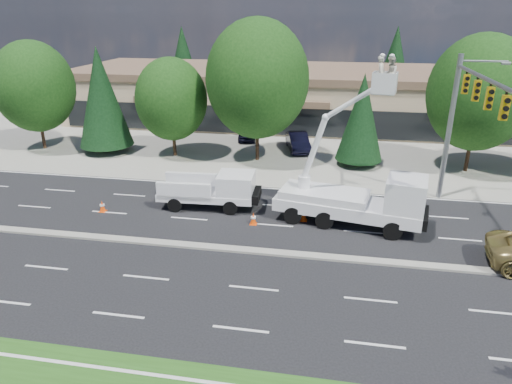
# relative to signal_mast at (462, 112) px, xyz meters

# --- Properties ---
(ground) EXTENTS (140.00, 140.00, 0.00)m
(ground) POSITION_rel_signal_mast_xyz_m (-10.03, -7.04, -6.06)
(ground) COLOR black
(ground) RESTS_ON ground
(concrete_apron) EXTENTS (140.00, 22.00, 0.01)m
(concrete_apron) POSITION_rel_signal_mast_xyz_m (-10.03, 12.96, -6.05)
(concrete_apron) COLOR #9C9A8E
(concrete_apron) RESTS_ON ground
(road_median) EXTENTS (120.00, 0.55, 0.12)m
(road_median) POSITION_rel_signal_mast_xyz_m (-10.03, -7.04, -6.00)
(road_median) COLOR #9C9A8E
(road_median) RESTS_ON ground
(strip_mall) EXTENTS (50.40, 15.40, 5.50)m
(strip_mall) POSITION_rel_signal_mast_xyz_m (-10.03, 22.93, -3.23)
(strip_mall) COLOR tan
(strip_mall) RESTS_ON ground
(tree_front_a) EXTENTS (6.59, 6.59, 9.14)m
(tree_front_a) POSITION_rel_signal_mast_xyz_m (-32.03, 7.96, -0.70)
(tree_front_a) COLOR #332114
(tree_front_a) RESTS_ON ground
(tree_front_b) EXTENTS (4.43, 4.43, 8.73)m
(tree_front_b) POSITION_rel_signal_mast_xyz_m (-26.03, 7.96, -1.37)
(tree_front_b) COLOR #332114
(tree_front_b) RESTS_ON ground
(tree_front_c) EXTENTS (5.76, 5.76, 7.99)m
(tree_front_c) POSITION_rel_signal_mast_xyz_m (-20.03, 7.96, -1.38)
(tree_front_c) COLOR #332114
(tree_front_c) RESTS_ON ground
(tree_front_d) EXTENTS (7.90, 7.90, 10.96)m
(tree_front_d) POSITION_rel_signal_mast_xyz_m (-13.03, 7.96, 0.36)
(tree_front_d) COLOR #332114
(tree_front_d) RESTS_ON ground
(tree_front_e) EXTENTS (3.59, 3.59, 7.07)m
(tree_front_e) POSITION_rel_signal_mast_xyz_m (-5.03, 7.96, -2.26)
(tree_front_e) COLOR #332114
(tree_front_e) RESTS_ON ground
(tree_front_f) EXTENTS (7.20, 7.20, 9.99)m
(tree_front_f) POSITION_rel_signal_mast_xyz_m (2.97, 7.96, -0.21)
(tree_front_f) COLOR #332114
(tree_front_f) RESTS_ON ground
(tree_back_a) EXTENTS (4.75, 4.75, 9.36)m
(tree_back_a) POSITION_rel_signal_mast_xyz_m (-28.03, 34.96, -1.03)
(tree_back_a) COLOR #332114
(tree_back_a) RESTS_ON ground
(tree_back_b) EXTENTS (4.88, 4.88, 9.63)m
(tree_back_b) POSITION_rel_signal_mast_xyz_m (-14.03, 34.96, -0.89)
(tree_back_b) COLOR #332114
(tree_back_b) RESTS_ON ground
(tree_back_c) EXTENTS (4.85, 4.85, 9.55)m
(tree_back_c) POSITION_rel_signal_mast_xyz_m (-0.03, 34.96, -0.93)
(tree_back_c) COLOR #332114
(tree_back_c) RESTS_ON ground
(tree_back_d) EXTENTS (4.49, 4.49, 8.86)m
(tree_back_d) POSITION_rel_signal_mast_xyz_m (11.97, 34.96, -1.31)
(tree_back_d) COLOR #332114
(tree_back_d) RESTS_ON ground
(signal_mast) EXTENTS (2.76, 10.16, 9.00)m
(signal_mast) POSITION_rel_signal_mast_xyz_m (0.00, 0.00, 0.00)
(signal_mast) COLOR gray
(signal_mast) RESTS_ON ground
(utility_pickup) EXTENTS (5.91, 2.53, 2.23)m
(utility_pickup) POSITION_rel_signal_mast_xyz_m (-14.04, -1.92, -5.14)
(utility_pickup) COLOR white
(utility_pickup) RESTS_ON ground
(bucket_truck) EXTENTS (8.44, 3.91, 9.38)m
(bucket_truck) POSITION_rel_signal_mast_xyz_m (-5.42, -2.95, -4.13)
(bucket_truck) COLOR white
(bucket_truck) RESTS_ON ground
(traffic_cone_a) EXTENTS (0.40, 0.40, 0.70)m
(traffic_cone_a) POSITION_rel_signal_mast_xyz_m (-20.49, -3.76, -5.72)
(traffic_cone_a) COLOR #FF4908
(traffic_cone_a) RESTS_ON ground
(traffic_cone_b) EXTENTS (0.40, 0.40, 0.70)m
(traffic_cone_b) POSITION_rel_signal_mast_xyz_m (-11.20, -3.90, -5.72)
(traffic_cone_b) COLOR #FF4908
(traffic_cone_b) RESTS_ON ground
(traffic_cone_c) EXTENTS (0.40, 0.40, 0.70)m
(traffic_cone_c) POSITION_rel_signal_mast_xyz_m (-8.42, -2.93, -5.72)
(traffic_cone_c) COLOR #FF4908
(traffic_cone_c) RESTS_ON ground
(traffic_cone_d) EXTENTS (0.40, 0.40, 0.70)m
(traffic_cone_d) POSITION_rel_signal_mast_xyz_m (-2.65, -3.08, -5.72)
(traffic_cone_d) COLOR #FF4908
(traffic_cone_d) RESTS_ON ground
(parked_car_west) EXTENTS (2.15, 4.12, 1.34)m
(parked_car_west) POSITION_rel_signal_mast_xyz_m (-15.05, 13.96, -5.39)
(parked_car_west) COLOR black
(parked_car_west) RESTS_ON ground
(parked_car_east) EXTENTS (2.69, 4.87, 1.52)m
(parked_car_east) POSITION_rel_signal_mast_xyz_m (-10.03, 11.22, -5.30)
(parked_car_east) COLOR black
(parked_car_east) RESTS_ON ground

